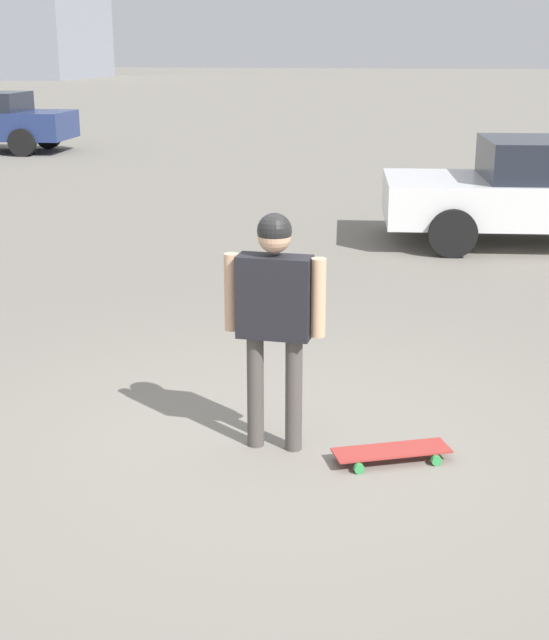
{
  "coord_description": "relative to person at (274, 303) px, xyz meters",
  "views": [
    {
      "loc": [
        -0.86,
        5.47,
        2.61
      ],
      "look_at": [
        0.0,
        0.0,
        0.9
      ],
      "focal_mm": 50.0,
      "sensor_mm": 36.0,
      "label": 1
    }
  ],
  "objects": [
    {
      "name": "person",
      "position": [
        0.0,
        0.0,
        0.0
      ],
      "size": [
        0.67,
        0.24,
        1.61
      ],
      "rotation": [
        0.0,
        0.0,
        -3.22
      ],
      "color": "#4C4742",
      "rests_on": "ground_plane"
    },
    {
      "name": "skateboard",
      "position": [
        -0.79,
        0.09,
        -0.95
      ],
      "size": [
        0.8,
        0.49,
        0.08
      ],
      "rotation": [
        0.0,
        0.0,
        0.37
      ],
      "color": "#A5332D",
      "rests_on": "ground_plane"
    },
    {
      "name": "ground_plane",
      "position": [
        0.0,
        0.0,
        -1.01
      ],
      "size": [
        220.0,
        220.0,
        0.0
      ],
      "primitive_type": "plane",
      "color": "gray"
    }
  ]
}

